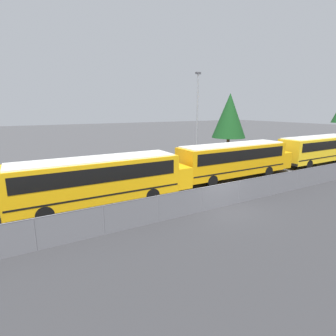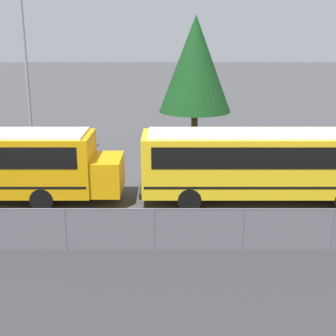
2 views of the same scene
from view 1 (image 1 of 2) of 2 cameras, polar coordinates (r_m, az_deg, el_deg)
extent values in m
plane|color=#424244|center=(17.18, 11.47, -8.32)|extent=(200.00, 200.00, 0.00)
cube|color=#333335|center=(13.71, 28.81, -15.36)|extent=(145.62, 12.00, 0.01)
cube|color=#9EA0A5|center=(16.92, 11.58, -5.91)|extent=(111.62, 0.03, 1.52)
cube|color=slate|center=(16.91, 11.61, -5.93)|extent=(111.62, 0.01, 1.52)
cylinder|color=slate|center=(16.70, 11.70, -3.44)|extent=(111.62, 0.05, 0.05)
cylinder|color=slate|center=(13.07, -26.95, -12.85)|extent=(0.07, 0.07, 1.52)
cylinder|color=slate|center=(13.46, -13.84, -11.03)|extent=(0.07, 0.07, 1.52)
cylinder|color=slate|center=(14.48, -2.18, -8.91)|extent=(0.07, 0.07, 1.52)
cylinder|color=slate|center=(16.01, 7.49, -6.85)|extent=(0.07, 0.07, 1.52)
cylinder|color=slate|center=(17.92, 15.23, -5.05)|extent=(0.07, 0.07, 1.52)
cylinder|color=slate|center=(20.10, 21.34, -3.55)|extent=(0.07, 0.07, 1.52)
cylinder|color=slate|center=(22.48, 26.20, -2.33)|extent=(0.07, 0.07, 1.52)
cylinder|color=slate|center=(25.00, 30.10, -1.33)|extent=(0.07, 0.07, 1.52)
cube|color=#EDA80F|center=(17.09, -15.10, -2.43)|extent=(10.51, 2.55, 2.53)
cube|color=black|center=(16.96, -15.21, -0.61)|extent=(9.67, 2.59, 0.91)
cube|color=black|center=(17.29, -14.96, -4.69)|extent=(10.30, 2.58, 0.10)
cube|color=#EDA80F|center=(19.48, 1.93, -1.67)|extent=(1.26, 2.35, 1.52)
cube|color=black|center=(16.97, -32.60, -8.11)|extent=(0.12, 2.55, 0.24)
cube|color=silver|center=(16.81, -15.36, 1.90)|extent=(9.99, 2.30, 0.10)
cylinder|color=black|center=(19.50, -6.49, -4.05)|extent=(0.99, 0.28, 0.99)
cylinder|color=black|center=(17.50, -3.45, -5.96)|extent=(0.99, 0.28, 0.99)
cylinder|color=black|center=(18.09, -25.91, -6.65)|extent=(0.99, 0.28, 0.99)
cylinder|color=black|center=(15.91, -25.25, -9.17)|extent=(0.99, 0.28, 0.99)
cube|color=orange|center=(23.78, 14.01, 1.84)|extent=(10.51, 2.55, 2.53)
cube|color=black|center=(23.68, 14.08, 3.17)|extent=(9.67, 2.59, 0.91)
cube|color=black|center=(23.92, 13.92, 0.18)|extent=(10.30, 2.58, 0.10)
cube|color=orange|center=(28.22, 22.64, 1.87)|extent=(1.26, 2.35, 1.52)
cube|color=black|center=(20.78, 3.18, -2.50)|extent=(0.12, 2.55, 0.24)
cube|color=silver|center=(23.58, 14.18, 4.98)|extent=(9.99, 2.30, 0.10)
cylinder|color=black|center=(27.11, 17.17, 0.24)|extent=(0.99, 0.28, 0.99)
cylinder|color=black|center=(25.64, 20.92, -0.74)|extent=(0.99, 0.28, 0.99)
cylinder|color=black|center=(22.86, 5.91, -1.52)|extent=(0.99, 0.28, 0.99)
cylinder|color=black|center=(21.10, 9.57, -2.85)|extent=(0.99, 0.28, 0.99)
cube|color=yellow|center=(33.75, 29.82, 3.67)|extent=(10.51, 2.55, 2.53)
cube|color=black|center=(33.68, 29.93, 4.60)|extent=(9.67, 2.59, 0.91)
cube|color=black|center=(33.85, 29.69, 2.49)|extent=(10.30, 2.58, 0.10)
cube|color=black|center=(29.51, 24.32, 0.95)|extent=(0.12, 2.55, 0.24)
cube|color=silver|center=(33.61, 30.07, 5.88)|extent=(9.99, 2.30, 0.10)
cylinder|color=black|center=(37.30, 30.65, 2.32)|extent=(0.99, 0.28, 0.99)
cylinder|color=black|center=(31.84, 24.80, 1.42)|extent=(0.99, 0.28, 0.99)
cylinder|color=black|center=(30.60, 28.29, 0.65)|extent=(0.99, 0.28, 0.99)
cylinder|color=gray|center=(28.95, 6.34, 10.09)|extent=(0.16, 0.16, 9.59)
cube|color=#47474C|center=(29.15, 6.59, 19.84)|extent=(0.60, 0.24, 0.20)
cylinder|color=#51381E|center=(39.45, 12.91, 5.02)|extent=(0.44, 0.44, 2.02)
cone|color=#144219|center=(39.13, 13.22, 11.03)|extent=(4.81, 4.81, 6.25)
camera|label=2|loc=(24.98, 67.41, 7.69)|focal=50.00mm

